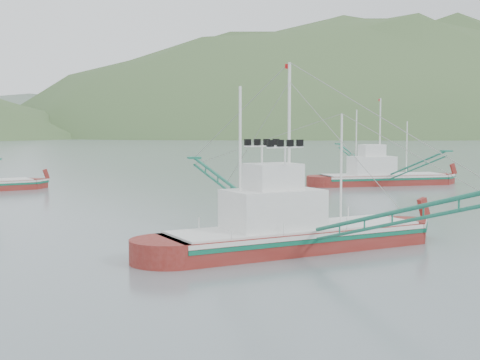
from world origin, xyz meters
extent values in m
plane|color=slate|center=(0.00, 0.00, 0.00)|extent=(1200.00, 1200.00, 0.00)
cube|color=maroon|center=(0.90, -2.88, 0.20)|extent=(15.59, 7.45, 2.01)
cube|color=silver|center=(0.90, -2.88, 1.05)|extent=(15.32, 7.45, 0.22)
cube|color=#0D5F43|center=(0.90, -2.88, 0.80)|extent=(15.32, 7.47, 0.22)
cube|color=silver|center=(0.90, -2.88, 1.26)|extent=(14.81, 7.07, 0.12)
cube|color=silver|center=(-0.56, -3.24, 2.31)|extent=(5.64, 4.31, 2.21)
cube|color=silver|center=(-0.56, -3.24, 4.12)|extent=(3.06, 2.76, 1.41)
cylinder|color=white|center=(0.42, -3.00, 5.73)|extent=(0.16, 0.16, 9.04)
cylinder|color=white|center=(-2.51, -3.71, 5.05)|extent=(0.14, 0.14, 7.69)
cylinder|color=white|center=(3.83, -2.18, 4.37)|extent=(0.12, 0.12, 6.33)
cube|color=maroon|center=(24.31, 33.28, 0.20)|extent=(14.77, 4.03, 1.97)
cube|color=silver|center=(24.31, 33.28, 1.03)|extent=(14.48, 4.11, 0.22)
cube|color=#0D5F43|center=(24.31, 33.28, 0.79)|extent=(14.48, 4.13, 0.22)
cube|color=silver|center=(24.31, 33.28, 1.23)|extent=(14.03, 3.83, 0.12)
cube|color=silver|center=(22.83, 33.29, 2.26)|extent=(4.94, 3.18, 2.16)
cube|color=silver|center=(22.83, 33.29, 4.03)|extent=(2.57, 2.18, 1.38)
cylinder|color=white|center=(23.82, 33.29, 5.60)|extent=(0.16, 0.16, 8.85)
cylinder|color=white|center=(20.87, 33.31, 4.94)|extent=(0.14, 0.14, 7.52)
cylinder|color=white|center=(27.26, 33.26, 4.28)|extent=(0.12, 0.12, 6.19)
ellipsoid|color=#3F5C2F|center=(240.00, 430.00, 0.00)|extent=(684.00, 432.00, 306.00)
ellipsoid|color=slate|center=(30.00, 560.00, 0.00)|extent=(960.00, 400.00, 240.00)
camera|label=1|loc=(-11.28, -37.41, 6.83)|focal=50.00mm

